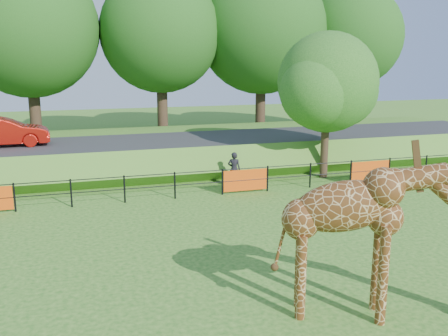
% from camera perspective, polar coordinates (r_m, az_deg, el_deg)
% --- Properties ---
extents(ground, '(90.00, 90.00, 0.00)m').
position_cam_1_polar(ground, '(13.02, 1.53, -12.92)').
color(ground, '#246318').
rests_on(ground, ground).
extents(giraffe, '(4.88, 2.74, 3.51)m').
position_cam_1_polar(giraffe, '(11.33, 18.37, -7.97)').
color(giraffe, '#572F12').
rests_on(giraffe, ground).
extents(perimeter_fence, '(28.07, 0.10, 1.10)m').
position_cam_1_polar(perimeter_fence, '(20.15, -5.64, -1.99)').
color(perimeter_fence, black).
rests_on(perimeter_fence, ground).
extents(embankment, '(40.00, 9.00, 1.30)m').
position_cam_1_polar(embankment, '(27.36, -8.73, 2.03)').
color(embankment, '#246318').
rests_on(embankment, ground).
extents(road, '(40.00, 5.00, 0.12)m').
position_cam_1_polar(road, '(25.77, -8.30, 2.99)').
color(road, '#2A2A2C').
rests_on(road, embankment).
extents(car_red, '(4.23, 1.65, 1.37)m').
position_cam_1_polar(car_red, '(25.94, -23.91, 3.77)').
color(car_red, '#B4160C').
rests_on(car_red, road).
extents(visitor, '(0.66, 0.57, 1.54)m').
position_cam_1_polar(visitor, '(21.90, 1.16, -0.15)').
color(visitor, black).
rests_on(visitor, ground).
extents(tree_east, '(5.40, 4.71, 6.76)m').
position_cam_1_polar(tree_east, '(23.70, 11.89, 9.14)').
color(tree_east, '#382919').
rests_on(tree_east, ground).
extents(bg_tree_line, '(37.30, 8.80, 11.82)m').
position_cam_1_polar(bg_tree_line, '(33.65, -7.48, 15.22)').
color(bg_tree_line, '#382919').
rests_on(bg_tree_line, ground).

